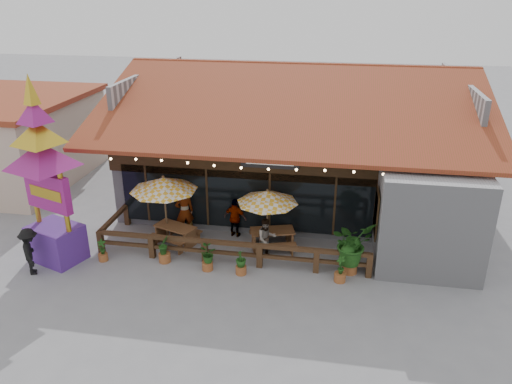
% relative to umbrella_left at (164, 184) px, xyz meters
% --- Properties ---
extents(ground, '(100.00, 100.00, 0.00)m').
position_rel_umbrella_left_xyz_m(ground, '(4.37, -0.81, -2.39)').
color(ground, gray).
rests_on(ground, ground).
extents(restaurant_building, '(15.50, 14.73, 6.09)m').
position_rel_umbrella_left_xyz_m(restaurant_building, '(4.63, 5.80, -0.18)').
color(restaurant_building, '#ADACB1').
rests_on(restaurant_building, ground).
extents(patio_railing, '(10.00, 2.60, 0.92)m').
position_rel_umbrella_left_xyz_m(patio_railing, '(2.12, -1.08, -1.77)').
color(patio_railing, '#4B301A').
rests_on(patio_railing, ground).
extents(umbrella_left, '(3.32, 3.32, 2.74)m').
position_rel_umbrella_left_xyz_m(umbrella_left, '(0.00, 0.00, 0.00)').
color(umbrella_left, brown).
rests_on(umbrella_left, ground).
extents(umbrella_right, '(2.36, 2.36, 2.44)m').
position_rel_umbrella_left_xyz_m(umbrella_right, '(3.93, 0.08, -0.26)').
color(umbrella_right, brown).
rests_on(umbrella_right, ground).
extents(picnic_table_left, '(1.95, 1.82, 0.76)m').
position_rel_umbrella_left_xyz_m(picnic_table_left, '(0.40, -0.17, -1.88)').
color(picnic_table_left, brown).
rests_on(picnic_table_left, ground).
extents(picnic_table_right, '(1.95, 1.80, 0.78)m').
position_rel_umbrella_left_xyz_m(picnic_table_right, '(4.13, 0.09, -1.86)').
color(picnic_table_right, brown).
rests_on(picnic_table_right, ground).
extents(thai_sign_tower, '(3.42, 3.42, 7.22)m').
position_rel_umbrella_left_xyz_m(thai_sign_tower, '(-3.46, -2.01, 1.43)').
color(thai_sign_tower, '#51258A').
rests_on(thai_sign_tower, ground).
extents(tropical_plant, '(1.86, 1.85, 1.95)m').
position_rel_umbrella_left_xyz_m(tropical_plant, '(7.04, -1.13, -1.27)').
color(tropical_plant, brown).
rests_on(tropical_plant, ground).
extents(diner_a, '(0.86, 0.75, 1.98)m').
position_rel_umbrella_left_xyz_m(diner_a, '(0.53, 0.67, -1.40)').
color(diner_a, '#382412').
rests_on(diner_a, ground).
extents(diner_b, '(0.94, 0.88, 1.54)m').
position_rel_umbrella_left_xyz_m(diner_b, '(4.00, -0.59, -1.62)').
color(diner_b, '#382412').
rests_on(diner_b, ground).
extents(diner_c, '(0.99, 0.57, 1.59)m').
position_rel_umbrella_left_xyz_m(diner_c, '(2.54, 0.84, -1.59)').
color(diner_c, '#382412').
rests_on(diner_c, ground).
extents(pedestrian, '(1.14, 1.27, 1.71)m').
position_rel_umbrella_left_xyz_m(pedestrian, '(-3.82, -3.05, -1.54)').
color(pedestrian, black).
rests_on(pedestrian, ground).
extents(planter_a, '(0.36, 0.34, 0.84)m').
position_rel_umbrella_left_xyz_m(planter_a, '(-1.81, -1.85, -2.03)').
color(planter_a, brown).
rests_on(planter_a, ground).
extents(planter_b, '(0.48, 0.50, 1.05)m').
position_rel_umbrella_left_xyz_m(planter_b, '(0.43, -1.55, -1.91)').
color(planter_b, brown).
rests_on(planter_b, ground).
extents(planter_c, '(0.65, 0.59, 0.94)m').
position_rel_umbrella_left_xyz_m(planter_c, '(2.10, -1.82, -1.86)').
color(planter_c, brown).
rests_on(planter_c, ground).
extents(planter_d, '(0.47, 0.47, 0.94)m').
position_rel_umbrella_left_xyz_m(planter_d, '(3.31, -1.88, -1.94)').
color(planter_d, brown).
rests_on(planter_d, ground).
extents(planter_e, '(0.40, 0.41, 0.97)m').
position_rel_umbrella_left_xyz_m(planter_e, '(6.71, -1.76, -1.98)').
color(planter_e, brown).
rests_on(planter_e, ground).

